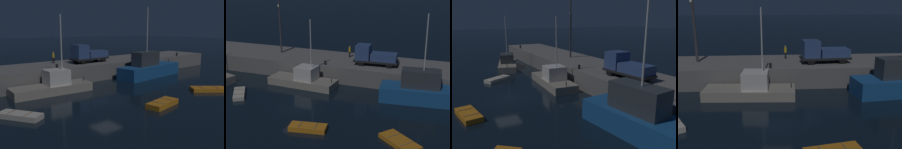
{
  "view_description": "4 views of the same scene",
  "coord_description": "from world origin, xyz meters",
  "views": [
    {
      "loc": [
        -14.47,
        -18.6,
        7.0
      ],
      "look_at": [
        3.11,
        2.89,
        1.93
      ],
      "focal_mm": 41.06,
      "sensor_mm": 36.0,
      "label": 1
    },
    {
      "loc": [
        15.82,
        -29.96,
        15.04
      ],
      "look_at": [
        2.78,
        5.19,
        2.45
      ],
      "focal_mm": 54.8,
      "sensor_mm": 36.0,
      "label": 2
    },
    {
      "loc": [
        23.95,
        -5.96,
        8.27
      ],
      "look_at": [
        0.56,
        6.45,
        2.01
      ],
      "focal_mm": 38.69,
      "sensor_mm": 36.0,
      "label": 3
    },
    {
      "loc": [
        -0.33,
        -17.76,
        8.96
      ],
      "look_at": [
        1.41,
        5.96,
        2.32
      ],
      "focal_mm": 42.37,
      "sensor_mm": 36.0,
      "label": 4
    }
  ],
  "objects": [
    {
      "name": "ground_plane",
      "position": [
        0.0,
        0.0,
        0.0
      ],
      "size": [
        320.0,
        320.0,
        0.0
      ],
      "primitive_type": "plane",
      "color": "black"
    },
    {
      "name": "pier_quay",
      "position": [
        0.0,
        12.14,
        1.1
      ],
      "size": [
        59.46,
        7.48,
        2.21
      ],
      "color": "slate",
      "rests_on": "ground"
    },
    {
      "name": "fishing_trawler_red",
      "position": [
        12.89,
        6.39,
        1.26
      ],
      "size": [
        11.12,
        4.23,
        9.84
      ],
      "color": "#195193",
      "rests_on": "ground"
    },
    {
      "name": "fishing_boat_white",
      "position": [
        -2.26,
        6.42,
        0.84
      ],
      "size": [
        8.8,
        3.33,
        8.44
      ],
      "color": "gray",
      "rests_on": "ground"
    },
    {
      "name": "dinghy_orange_near",
      "position": [
        11.76,
        -3.76,
        0.2
      ],
      "size": [
        4.05,
        3.71,
        0.43
      ],
      "color": "orange",
      "rests_on": "ground"
    },
    {
      "name": "rowboat_white_mid",
      "position": [
        3.26,
        -4.17,
        0.23
      ],
      "size": [
        3.65,
        1.98,
        0.5
      ],
      "color": "orange",
      "rests_on": "ground"
    },
    {
      "name": "dinghy_red_small",
      "position": [
        -7.93,
        0.81,
        0.21
      ],
      "size": [
        2.99,
        3.7,
        0.46
      ],
      "color": "beige",
      "rests_on": "ground"
    },
    {
      "name": "lamp_post_west",
      "position": [
        -8.84,
        12.62,
        6.32
      ],
      "size": [
        0.44,
        0.44,
        6.93
      ],
      "color": "#38383D",
      "rests_on": "pier_quay"
    },
    {
      "name": "lamp_post_east",
      "position": [
        -8.68,
        12.46,
        7.37
      ],
      "size": [
        0.44,
        0.44,
        8.95
      ],
      "color": "#38383D",
      "rests_on": "pier_quay"
    },
    {
      "name": "utility_truck",
      "position": [
        5.45,
        11.09,
        3.42
      ],
      "size": [
        5.71,
        2.41,
        2.56
      ],
      "color": "black",
      "rests_on": "pier_quay"
    },
    {
      "name": "dockworker",
      "position": [
        1.41,
        13.51,
        3.11
      ],
      "size": [
        0.33,
        0.42,
        1.58
      ],
      "color": "black",
      "rests_on": "pier_quay"
    },
    {
      "name": "bollard_central",
      "position": [
        -0.41,
        9.03,
        2.47
      ],
      "size": [
        0.28,
        0.28,
        0.52
      ],
      "primitive_type": "cylinder",
      "color": "black",
      "rests_on": "pier_quay"
    }
  ]
}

